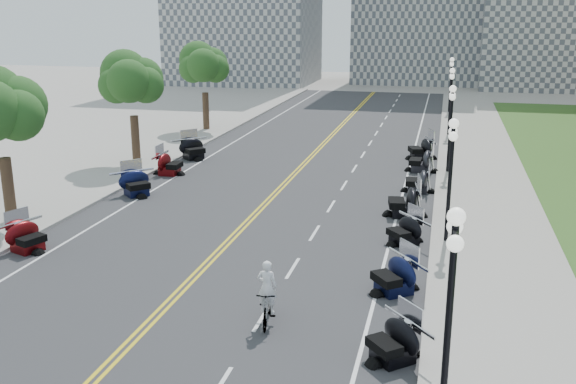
# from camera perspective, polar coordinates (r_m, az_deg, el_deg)

# --- Properties ---
(ground) EXTENTS (160.00, 160.00, 0.00)m
(ground) POSITION_cam_1_polar(r_m,az_deg,el_deg) (24.45, -6.94, -6.07)
(ground) COLOR gray
(road) EXTENTS (16.00, 90.00, 0.01)m
(road) POSITION_cam_1_polar(r_m,az_deg,el_deg) (33.49, -0.95, 0.06)
(road) COLOR #333335
(road) RESTS_ON ground
(centerline_yellow_a) EXTENTS (0.12, 90.00, 0.00)m
(centerline_yellow_a) POSITION_cam_1_polar(r_m,az_deg,el_deg) (33.51, -1.15, 0.09)
(centerline_yellow_a) COLOR yellow
(centerline_yellow_a) RESTS_ON road
(centerline_yellow_b) EXTENTS (0.12, 90.00, 0.00)m
(centerline_yellow_b) POSITION_cam_1_polar(r_m,az_deg,el_deg) (33.46, -0.75, 0.06)
(centerline_yellow_b) COLOR yellow
(centerline_yellow_b) RESTS_ON road
(edge_line_north) EXTENTS (0.12, 90.00, 0.00)m
(edge_line_north) POSITION_cam_1_polar(r_m,az_deg,el_deg) (32.51, 10.03, -0.65)
(edge_line_north) COLOR white
(edge_line_north) RESTS_ON road
(edge_line_south) EXTENTS (0.12, 90.00, 0.00)m
(edge_line_south) POSITION_cam_1_polar(r_m,az_deg,el_deg) (35.60, -10.97, 0.73)
(edge_line_south) COLOR white
(edge_line_south) RESTS_ON road
(lane_dash_5) EXTENTS (0.12, 2.00, 0.00)m
(lane_dash_5) POSITION_cam_1_polar(r_m,az_deg,el_deg) (20.04, -2.27, -11.01)
(lane_dash_5) COLOR white
(lane_dash_5) RESTS_ON road
(lane_dash_6) EXTENTS (0.12, 2.00, 0.00)m
(lane_dash_6) POSITION_cam_1_polar(r_m,az_deg,el_deg) (23.56, 0.42, -6.78)
(lane_dash_6) COLOR white
(lane_dash_6) RESTS_ON road
(lane_dash_7) EXTENTS (0.12, 2.00, 0.00)m
(lane_dash_7) POSITION_cam_1_polar(r_m,az_deg,el_deg) (27.21, 2.37, -3.65)
(lane_dash_7) COLOR white
(lane_dash_7) RESTS_ON road
(lane_dash_8) EXTENTS (0.12, 2.00, 0.00)m
(lane_dash_8) POSITION_cam_1_polar(r_m,az_deg,el_deg) (30.95, 3.85, -1.27)
(lane_dash_8) COLOR white
(lane_dash_8) RESTS_ON road
(lane_dash_9) EXTENTS (0.12, 2.00, 0.00)m
(lane_dash_9) POSITION_cam_1_polar(r_m,az_deg,el_deg) (34.75, 5.00, 0.60)
(lane_dash_9) COLOR white
(lane_dash_9) RESTS_ON road
(lane_dash_10) EXTENTS (0.12, 2.00, 0.00)m
(lane_dash_10) POSITION_cam_1_polar(r_m,az_deg,el_deg) (38.59, 5.93, 2.09)
(lane_dash_10) COLOR white
(lane_dash_10) RESTS_ON road
(lane_dash_11) EXTENTS (0.12, 2.00, 0.00)m
(lane_dash_11) POSITION_cam_1_polar(r_m,az_deg,el_deg) (42.46, 6.68, 3.32)
(lane_dash_11) COLOR white
(lane_dash_11) RESTS_ON road
(lane_dash_12) EXTENTS (0.12, 2.00, 0.00)m
(lane_dash_12) POSITION_cam_1_polar(r_m,az_deg,el_deg) (46.35, 7.32, 4.34)
(lane_dash_12) COLOR white
(lane_dash_12) RESTS_ON road
(lane_dash_13) EXTENTS (0.12, 2.00, 0.00)m
(lane_dash_13) POSITION_cam_1_polar(r_m,az_deg,el_deg) (50.26, 7.85, 5.20)
(lane_dash_13) COLOR white
(lane_dash_13) RESTS_ON road
(lane_dash_14) EXTENTS (0.12, 2.00, 0.00)m
(lane_dash_14) POSITION_cam_1_polar(r_m,az_deg,el_deg) (54.18, 8.31, 5.93)
(lane_dash_14) COLOR white
(lane_dash_14) RESTS_ON road
(lane_dash_15) EXTENTS (0.12, 2.00, 0.00)m
(lane_dash_15) POSITION_cam_1_polar(r_m,az_deg,el_deg) (58.11, 8.71, 6.57)
(lane_dash_15) COLOR white
(lane_dash_15) RESTS_ON road
(lane_dash_16) EXTENTS (0.12, 2.00, 0.00)m
(lane_dash_16) POSITION_cam_1_polar(r_m,az_deg,el_deg) (62.05, 9.06, 7.12)
(lane_dash_16) COLOR white
(lane_dash_16) RESTS_ON road
(lane_dash_17) EXTENTS (0.12, 2.00, 0.00)m
(lane_dash_17) POSITION_cam_1_polar(r_m,az_deg,el_deg) (66.00, 9.37, 7.61)
(lane_dash_17) COLOR white
(lane_dash_17) RESTS_ON road
(lane_dash_18) EXTENTS (0.12, 2.00, 0.00)m
(lane_dash_18) POSITION_cam_1_polar(r_m,az_deg,el_deg) (69.95, 9.64, 8.05)
(lane_dash_18) COLOR white
(lane_dash_18) RESTS_ON road
(lane_dash_19) EXTENTS (0.12, 2.00, 0.00)m
(lane_dash_19) POSITION_cam_1_polar(r_m,az_deg,el_deg) (73.91, 9.88, 8.43)
(lane_dash_19) COLOR white
(lane_dash_19) RESTS_ON road
(sidewalk_north) EXTENTS (5.00, 90.00, 0.15)m
(sidewalk_north) POSITION_cam_1_polar(r_m,az_deg,el_deg) (32.52, 17.25, -1.00)
(sidewalk_north) COLOR #9E9991
(sidewalk_north) RESTS_ON ground
(sidewalk_south) EXTENTS (5.00, 90.00, 0.15)m
(sidewalk_south) POSITION_cam_1_polar(r_m,az_deg,el_deg) (37.45, -16.69, 1.19)
(sidewalk_south) COLOR #9E9991
(sidewalk_south) RESTS_ON ground
(street_lamp_1) EXTENTS (0.50, 1.20, 4.90)m
(street_lamp_1) POSITION_cam_1_polar(r_m,az_deg,el_deg) (14.67, 14.11, -10.73)
(street_lamp_1) COLOR black
(street_lamp_1) RESTS_ON sidewalk_north
(street_lamp_2) EXTENTS (0.50, 1.20, 4.90)m
(street_lamp_2) POSITION_cam_1_polar(r_m,az_deg,el_deg) (25.99, 14.19, 0.91)
(street_lamp_2) COLOR black
(street_lamp_2) RESTS_ON sidewalk_north
(street_lamp_3) EXTENTS (0.50, 1.20, 4.90)m
(street_lamp_3) POSITION_cam_1_polar(r_m,az_deg,el_deg) (37.74, 14.21, 5.41)
(street_lamp_3) COLOR black
(street_lamp_3) RESTS_ON sidewalk_north
(street_lamp_4) EXTENTS (0.50, 1.20, 4.90)m
(street_lamp_4) POSITION_cam_1_polar(r_m,az_deg,el_deg) (49.61, 14.23, 7.76)
(street_lamp_4) COLOR black
(street_lamp_4) RESTS_ON sidewalk_north
(street_lamp_5) EXTENTS (0.50, 1.20, 4.90)m
(street_lamp_5) POSITION_cam_1_polar(r_m,az_deg,el_deg) (61.53, 14.24, 9.20)
(street_lamp_5) COLOR black
(street_lamp_5) RESTS_ON sidewalk_north
(tree_2) EXTENTS (4.80, 4.80, 9.20)m
(tree_2) POSITION_cam_1_polar(r_m,az_deg,el_deg) (29.80, -24.26, 6.07)
(tree_2) COLOR #235619
(tree_2) RESTS_ON sidewalk_south
(tree_3) EXTENTS (4.80, 4.80, 9.20)m
(tree_3) POSITION_cam_1_polar(r_m,az_deg,el_deg) (39.85, -13.69, 9.09)
(tree_3) COLOR #235619
(tree_3) RESTS_ON sidewalk_south
(tree_4) EXTENTS (4.80, 4.80, 9.20)m
(tree_4) POSITION_cam_1_polar(r_m,az_deg,el_deg) (50.76, -7.44, 10.72)
(tree_4) COLOR #235619
(tree_4) RESTS_ON sidewalk_south
(motorcycle_n_4) EXTENTS (2.57, 2.57, 1.27)m
(motorcycle_n_4) POSITION_cam_1_polar(r_m,az_deg,el_deg) (17.70, 9.34, -12.77)
(motorcycle_n_4) COLOR black
(motorcycle_n_4) RESTS_ON road
(motorcycle_n_5) EXTENTS (2.73, 2.73, 1.36)m
(motorcycle_n_5) POSITION_cam_1_polar(r_m,az_deg,el_deg) (21.66, 9.43, -7.16)
(motorcycle_n_5) COLOR black
(motorcycle_n_5) RESTS_ON road
(motorcycle_n_6) EXTENTS (2.52, 2.52, 1.25)m
(motorcycle_n_6) POSITION_cam_1_polar(r_m,az_deg,el_deg) (26.16, 10.32, -3.28)
(motorcycle_n_6) COLOR black
(motorcycle_n_6) RESTS_ON road
(motorcycle_n_7) EXTENTS (2.50, 2.50, 1.54)m
(motorcycle_n_7) POSITION_cam_1_polar(r_m,az_deg,el_deg) (29.69, 10.31, -0.71)
(motorcycle_n_7) COLOR black
(motorcycle_n_7) RESTS_ON road
(motorcycle_n_8) EXTENTS (2.01, 2.01, 1.35)m
(motorcycle_n_8) POSITION_cam_1_polar(r_m,az_deg,el_deg) (33.84, 11.46, 1.09)
(motorcycle_n_8) COLOR black
(motorcycle_n_8) RESTS_ON road
(motorcycle_n_9) EXTENTS (2.24, 2.24, 1.50)m
(motorcycle_n_9) POSITION_cam_1_polar(r_m,az_deg,el_deg) (38.25, 11.78, 2.86)
(motorcycle_n_9) COLOR black
(motorcycle_n_9) RESTS_ON road
(motorcycle_n_10) EXTENTS (2.76, 2.76, 1.53)m
(motorcycle_n_10) POSITION_cam_1_polar(r_m,az_deg,el_deg) (41.58, 11.74, 3.89)
(motorcycle_n_10) COLOR black
(motorcycle_n_10) RESTS_ON road
(motorcycle_s_5) EXTENTS (2.41, 2.41, 1.31)m
(motorcycle_s_5) POSITION_cam_1_polar(r_m,az_deg,el_deg) (26.98, -22.22, -3.57)
(motorcycle_s_5) COLOR #590A0C
(motorcycle_s_5) RESTS_ON road
(motorcycle_s_7) EXTENTS (2.87, 2.87, 1.42)m
(motorcycle_s_7) POSITION_cam_1_polar(r_m,az_deg,el_deg) (33.47, -13.36, 0.88)
(motorcycle_s_7) COLOR black
(motorcycle_s_7) RESTS_ON road
(motorcycle_s_8) EXTENTS (2.03, 2.03, 1.41)m
(motorcycle_s_8) POSITION_cam_1_polar(r_m,az_deg,el_deg) (37.42, -10.51, 2.58)
(motorcycle_s_8) COLOR #590A0C
(motorcycle_s_8) RESTS_ON road
(motorcycle_s_9) EXTENTS (2.97, 2.97, 1.47)m
(motorcycle_s_9) POSITION_cam_1_polar(r_m,az_deg,el_deg) (41.27, -8.43, 3.92)
(motorcycle_s_9) COLOR black
(motorcycle_s_9) RESTS_ON road
(bicycle) EXTENTS (0.83, 1.97, 1.15)m
(bicycle) POSITION_cam_1_polar(r_m,az_deg,el_deg) (19.43, -1.86, -10.05)
(bicycle) COLOR #A51414
(bicycle) RESTS_ON road
(cyclist_rider) EXTENTS (0.60, 0.40, 1.66)m
(cyclist_rider) POSITION_cam_1_polar(r_m,az_deg,el_deg) (18.87, -1.90, -6.21)
(cyclist_rider) COLOR white
(cyclist_rider) RESTS_ON bicycle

